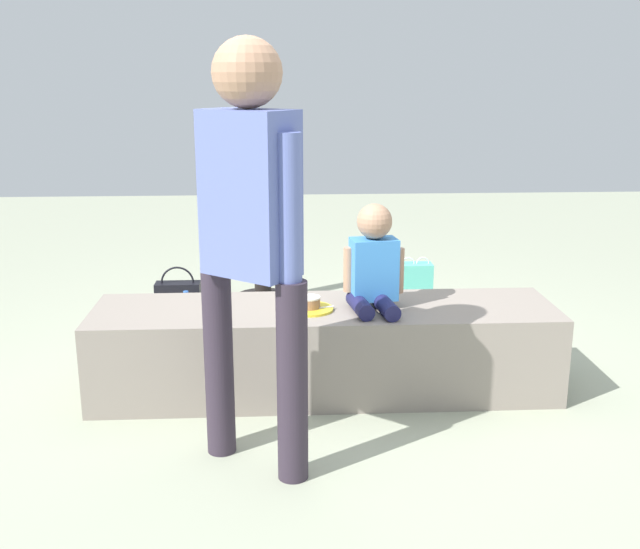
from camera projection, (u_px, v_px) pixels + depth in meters
name	position (u px, v px, depth m)	size (l,w,h in m)	color
ground_plane	(325.00, 390.00, 3.59)	(12.00, 12.00, 0.00)	#A0A68D
concrete_ledge	(325.00, 349.00, 3.54)	(2.16, 0.55, 0.42)	gray
child_seated	(374.00, 263.00, 3.42)	(0.28, 0.33, 0.48)	#1D1D4B
adult_standing	(251.00, 221.00, 2.67)	(0.40, 0.35, 1.59)	#312734
cake_plate	(309.00, 306.00, 3.43)	(0.22, 0.22, 0.07)	yellow
gift_bag	(415.00, 289.00, 4.68)	(0.21, 0.12, 0.37)	#59C6B2
railing_post	(262.00, 238.00, 4.88)	(0.36, 0.36, 1.14)	black
water_bottle_near_gift	(488.00, 323.00, 4.24)	(0.06, 0.06, 0.23)	silver
water_bottle_far_side	(187.00, 311.00, 4.46)	(0.07, 0.07, 0.22)	silver
party_cup_red	(273.00, 306.00, 4.70)	(0.08, 0.08, 0.11)	red
handbag_black_leather	(178.00, 297.00, 4.71)	(0.28, 0.12, 0.31)	black
handbag_brown_canvas	(176.00, 333.00, 4.03)	(0.26, 0.11, 0.31)	brown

